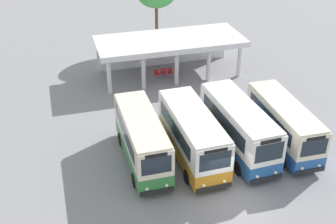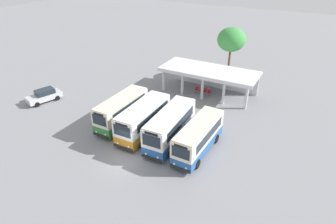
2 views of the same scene
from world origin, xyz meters
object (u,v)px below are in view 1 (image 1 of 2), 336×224
Objects in this scene: city_bus_middle_cream at (238,126)px; waiting_chair_end_by_column at (156,73)px; city_bus_fourth_amber at (283,123)px; waiting_chair_middle_seat at (170,72)px; waiting_chair_fourth_seat at (177,71)px; city_bus_second_in_row at (192,134)px; waiting_chair_second_from_end at (163,72)px; city_bus_nearest_orange at (142,138)px.

city_bus_middle_cream is 9.28× the size of waiting_chair_end_by_column.
waiting_chair_middle_seat is (-4.34, 12.40, -1.22)m from city_bus_fourth_amber.
city_bus_fourth_amber is 8.88× the size of waiting_chair_fourth_seat.
waiting_chair_end_by_column is (0.79, 12.26, -1.33)m from city_bus_second_in_row.
city_bus_middle_cream is at bearing 0.42° from city_bus_second_in_row.
waiting_chair_fourth_seat is at bearing 106.82° from city_bus_fourth_amber.
city_bus_middle_cream is (3.19, 0.02, 0.03)m from city_bus_second_in_row.
city_bus_fourth_amber is 8.88× the size of waiting_chair_end_by_column.
city_bus_second_in_row is at bearing -96.59° from waiting_chair_second_from_end.
city_bus_middle_cream is 9.28× the size of waiting_chair_middle_seat.
waiting_chair_fourth_seat is (2.66, 12.11, -1.33)m from city_bus_second_in_row.
city_bus_nearest_orange is at bearing 175.58° from city_bus_middle_cream.
city_bus_fourth_amber is at bearing -73.18° from waiting_chair_fourth_seat.
waiting_chair_middle_seat is at bearing -1.72° from waiting_chair_end_by_column.
city_bus_fourth_amber is 13.69m from waiting_chair_end_by_column.
waiting_chair_end_by_column is 1.00× the size of waiting_chair_middle_seat.
city_bus_nearest_orange is 3.23m from city_bus_second_in_row.
city_bus_second_in_row is at bearing -179.58° from city_bus_middle_cream.
city_bus_middle_cream is at bearing -84.60° from waiting_chair_middle_seat.
city_bus_middle_cream reaches higher than city_bus_fourth_amber.
waiting_chair_middle_seat is at bearing 170.46° from waiting_chair_fourth_seat.
waiting_chair_end_by_column is at bearing 101.10° from city_bus_middle_cream.
city_bus_second_in_row is 6.38m from city_bus_fourth_amber.
city_bus_nearest_orange is 0.95× the size of city_bus_middle_cream.
waiting_chair_fourth_seat is (1.87, -0.14, 0.00)m from waiting_chair_end_by_column.
waiting_chair_middle_seat is at bearing 95.40° from city_bus_middle_cream.
city_bus_second_in_row reaches higher than city_bus_fourth_amber.
waiting_chair_second_from_end is at bearing 178.81° from waiting_chair_middle_seat.
waiting_chair_fourth_seat is at bearing -4.35° from waiting_chair_end_by_column.
city_bus_second_in_row reaches higher than waiting_chair_fourth_seat.
city_bus_nearest_orange is 8.78× the size of waiting_chair_middle_seat.
city_bus_middle_cream is at bearing -4.42° from city_bus_nearest_orange.
city_bus_middle_cream reaches higher than waiting_chair_middle_seat.
waiting_chair_end_by_column is 0.62m from waiting_chair_second_from_end.
waiting_chair_second_from_end is (-1.78, 12.21, -1.36)m from city_bus_middle_cream.
city_bus_second_in_row is at bearing 178.40° from city_bus_fourth_amber.
city_bus_fourth_amber reaches higher than waiting_chair_fourth_seat.
city_bus_second_in_row is 0.97× the size of city_bus_middle_cream.
city_bus_nearest_orange is 12.65m from waiting_chair_second_from_end.
city_bus_second_in_row is 3.19m from city_bus_middle_cream.
city_bus_second_in_row is 12.35m from waiting_chair_end_by_column.
waiting_chair_end_by_column is at bearing 71.28° from city_bus_nearest_orange.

